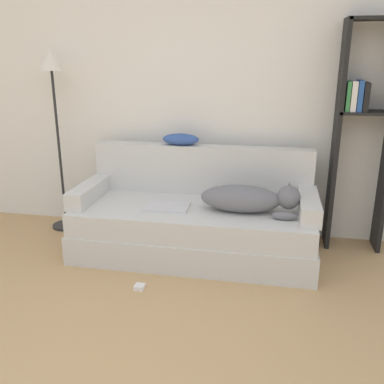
{
  "coord_description": "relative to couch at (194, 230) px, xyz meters",
  "views": [
    {
      "loc": [
        0.81,
        -1.44,
        1.62
      ],
      "look_at": [
        0.19,
        1.74,
        0.58
      ],
      "focal_mm": 40.0,
      "sensor_mm": 36.0,
      "label": 1
    }
  ],
  "objects": [
    {
      "name": "wall_back",
      "position": [
        -0.19,
        0.61,
        1.14
      ],
      "size": [
        7.22,
        0.06,
        2.7
      ],
      "color": "silver",
      "rests_on": "ground_plane"
    },
    {
      "name": "couch",
      "position": [
        0.0,
        0.0,
        0.0
      ],
      "size": [
        1.98,
        0.87,
        0.43
      ],
      "color": "silver",
      "rests_on": "ground_plane"
    },
    {
      "name": "throw_pillow",
      "position": [
        -0.19,
        0.36,
        0.7
      ],
      "size": [
        0.33,
        0.17,
        0.1
      ],
      "color": "#335199",
      "rests_on": "couch_backrest"
    },
    {
      "name": "floor_lamp",
      "position": [
        -1.35,
        0.35,
        1.08
      ],
      "size": [
        0.26,
        0.26,
        1.68
      ],
      "color": "#232326",
      "rests_on": "ground_plane"
    },
    {
      "name": "power_adapter",
      "position": [
        -0.28,
        -0.66,
        -0.2
      ],
      "size": [
        0.07,
        0.07,
        0.03
      ],
      "color": "white",
      "rests_on": "ground_plane"
    },
    {
      "name": "laptop",
      "position": [
        -0.21,
        -0.09,
        0.23
      ],
      "size": [
        0.36,
        0.26,
        0.02
      ],
      "rotation": [
        0.0,
        0.0,
        0.04
      ],
      "color": "silver",
      "rests_on": "couch"
    },
    {
      "name": "bookshelf",
      "position": [
        1.32,
        0.42,
        0.86
      ],
      "size": [
        0.46,
        0.26,
        1.9
      ],
      "color": "black",
      "rests_on": "ground_plane"
    },
    {
      "name": "couch_arm_left",
      "position": [
        -0.91,
        -0.01,
        0.29
      ],
      "size": [
        0.15,
        0.68,
        0.14
      ],
      "color": "silver",
      "rests_on": "couch"
    },
    {
      "name": "couch_arm_right",
      "position": [
        0.91,
        -0.01,
        0.29
      ],
      "size": [
        0.15,
        0.68,
        0.14
      ],
      "color": "silver",
      "rests_on": "couch"
    },
    {
      "name": "couch_backrest",
      "position": [
        0.0,
        0.36,
        0.43
      ],
      "size": [
        1.94,
        0.15,
        0.43
      ],
      "color": "silver",
      "rests_on": "couch"
    },
    {
      "name": "dog",
      "position": [
        0.45,
        -0.06,
        0.33
      ],
      "size": [
        0.78,
        0.3,
        0.25
      ],
      "color": "slate",
      "rests_on": "couch"
    }
  ]
}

